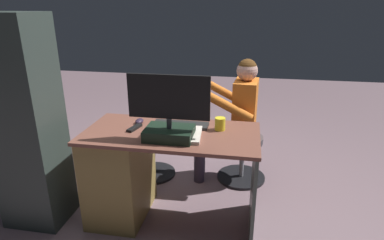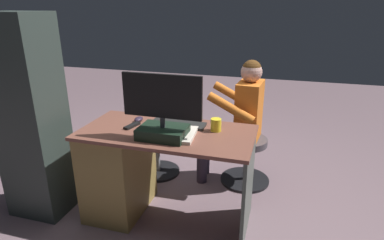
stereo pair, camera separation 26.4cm
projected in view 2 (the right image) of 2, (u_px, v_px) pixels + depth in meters
ground_plane at (182, 194)px, 2.90m from camera, size 10.00×10.00×0.00m
desk at (129, 167)px, 2.55m from camera, size 1.27×0.63×0.75m
monitor at (162, 117)px, 2.18m from camera, size 0.56×0.24×0.45m
keyboard at (178, 124)px, 2.45m from camera, size 0.42×0.14×0.02m
computer_mouse at (139, 119)px, 2.53m from camera, size 0.06×0.10×0.04m
cup at (216, 125)px, 2.33m from camera, size 0.08×0.08×0.09m
tv_remote at (132, 126)px, 2.42m from camera, size 0.08×0.16×0.02m
notebook_binder at (179, 134)px, 2.26m from camera, size 0.24×0.32×0.02m
office_chair_teddy at (158, 148)px, 3.19m from camera, size 0.43×0.43×0.45m
teddy_bear at (157, 117)px, 3.08m from camera, size 0.24×0.24×0.34m
visitor_chair at (246, 157)px, 3.03m from camera, size 0.47×0.47×0.45m
person at (238, 114)px, 2.90m from camera, size 0.58×0.51×1.17m
equipment_rack at (31, 120)px, 2.45m from camera, size 0.44×0.36×1.57m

